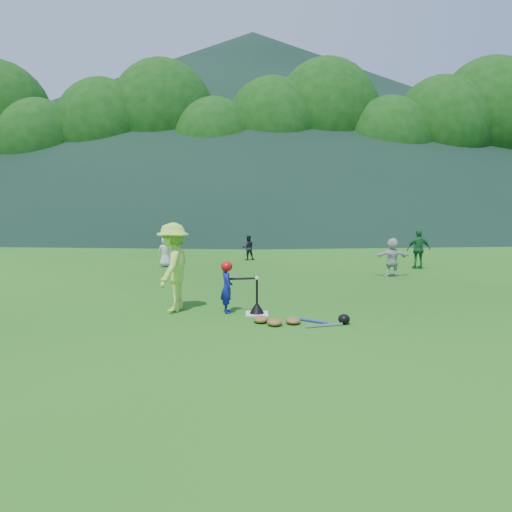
# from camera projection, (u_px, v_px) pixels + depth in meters

# --- Properties ---
(ground) EXTENTS (120.00, 120.00, 0.00)m
(ground) POSITION_uv_depth(u_px,v_px,m) (257.00, 314.00, 10.10)
(ground) COLOR #1A5513
(ground) RESTS_ON ground
(home_plate) EXTENTS (0.45, 0.45, 0.02)m
(home_plate) POSITION_uv_depth(u_px,v_px,m) (257.00, 314.00, 10.10)
(home_plate) COLOR silver
(home_plate) RESTS_ON ground
(baseball) EXTENTS (0.08, 0.08, 0.08)m
(baseball) POSITION_uv_depth(u_px,v_px,m) (257.00, 278.00, 10.01)
(baseball) COLOR white
(baseball) RESTS_ON batting_tee
(batter_child) EXTENTS (0.33, 0.42, 1.04)m
(batter_child) POSITION_uv_depth(u_px,v_px,m) (227.00, 288.00, 10.17)
(batter_child) COLOR navy
(batter_child) RESTS_ON ground
(adult_coach) EXTENTS (0.86, 1.28, 1.84)m
(adult_coach) POSITION_uv_depth(u_px,v_px,m) (173.00, 267.00, 10.32)
(adult_coach) COLOR #B4EB45
(adult_coach) RESTS_ON ground
(fielder_a) EXTENTS (0.51, 0.33, 1.05)m
(fielder_a) POSITION_uv_depth(u_px,v_px,m) (165.00, 252.00, 17.07)
(fielder_a) COLOR #BBBBBB
(fielder_a) RESTS_ON ground
(fielder_b) EXTENTS (0.53, 0.45, 0.94)m
(fielder_b) POSITION_uv_depth(u_px,v_px,m) (248.00, 248.00, 19.01)
(fielder_b) COLOR black
(fielder_b) RESTS_ON ground
(fielder_c) EXTENTS (0.78, 0.33, 1.31)m
(fielder_c) POSITION_uv_depth(u_px,v_px,m) (419.00, 249.00, 16.56)
(fielder_c) COLOR #1C5F2D
(fielder_c) RESTS_ON ground
(fielder_d) EXTENTS (1.10, 0.38, 1.17)m
(fielder_d) POSITION_uv_depth(u_px,v_px,m) (392.00, 257.00, 14.90)
(fielder_d) COLOR #BEBEBE
(fielder_d) RESTS_ON ground
(batting_tee) EXTENTS (0.30, 0.30, 0.68)m
(batting_tee) POSITION_uv_depth(u_px,v_px,m) (257.00, 308.00, 10.08)
(batting_tee) COLOR black
(batting_tee) RESTS_ON home_plate
(batter_gear) EXTENTS (0.73, 0.26, 0.40)m
(batter_gear) POSITION_uv_depth(u_px,v_px,m) (228.00, 267.00, 10.12)
(batter_gear) COLOR red
(batter_gear) RESTS_ON ground
(equipment_pile) EXTENTS (1.80, 0.69, 0.19)m
(equipment_pile) POSITION_uv_depth(u_px,v_px,m) (293.00, 321.00, 9.29)
(equipment_pile) COLOR olive
(equipment_pile) RESTS_ON ground
(outfield_fence) EXTENTS (70.07, 0.08, 1.33)m
(outfield_fence) POSITION_uv_depth(u_px,v_px,m) (254.00, 221.00, 37.84)
(outfield_fence) COLOR gray
(outfield_fence) RESTS_ON ground
(tree_line) EXTENTS (70.04, 11.40, 14.82)m
(tree_line) POSITION_uv_depth(u_px,v_px,m) (256.00, 130.00, 42.78)
(tree_line) COLOR #382314
(tree_line) RESTS_ON ground
(distant_hills) EXTENTS (155.00, 140.00, 32.00)m
(distant_hills) POSITION_uv_depth(u_px,v_px,m) (210.00, 128.00, 89.62)
(distant_hills) COLOR black
(distant_hills) RESTS_ON ground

